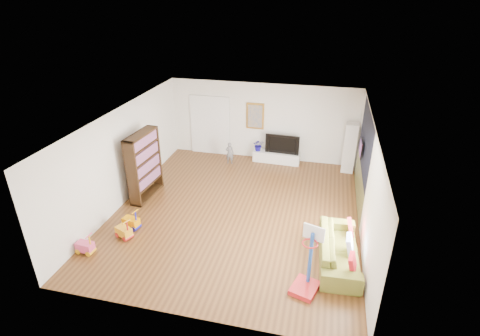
% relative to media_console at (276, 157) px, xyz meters
% --- Properties ---
extents(floor, '(6.50, 7.50, 0.00)m').
position_rel_media_console_xyz_m(floor, '(-0.58, -3.46, -0.19)').
color(floor, brown).
rests_on(floor, ground).
extents(ceiling, '(6.50, 7.50, 0.00)m').
position_rel_media_console_xyz_m(ceiling, '(-0.58, -3.46, 2.51)').
color(ceiling, white).
rests_on(ceiling, ground).
extents(wall_back, '(6.50, 0.00, 2.70)m').
position_rel_media_console_xyz_m(wall_back, '(-0.58, 0.29, 1.16)').
color(wall_back, silver).
rests_on(wall_back, ground).
extents(wall_front, '(6.50, 0.00, 2.70)m').
position_rel_media_console_xyz_m(wall_front, '(-0.58, -7.21, 1.16)').
color(wall_front, silver).
rests_on(wall_front, ground).
extents(wall_left, '(0.00, 7.50, 2.70)m').
position_rel_media_console_xyz_m(wall_left, '(-3.83, -3.46, 1.16)').
color(wall_left, silver).
rests_on(wall_left, ground).
extents(wall_right, '(0.00, 7.50, 2.70)m').
position_rel_media_console_xyz_m(wall_right, '(2.67, -3.46, 1.16)').
color(wall_right, silver).
rests_on(wall_right, ground).
extents(navy_accent, '(0.01, 3.20, 1.70)m').
position_rel_media_console_xyz_m(navy_accent, '(2.65, -2.06, 1.66)').
color(navy_accent, black).
rests_on(navy_accent, wall_right).
extents(olive_wainscot, '(0.01, 3.20, 1.00)m').
position_rel_media_console_xyz_m(olive_wainscot, '(2.65, -2.06, 0.31)').
color(olive_wainscot, brown).
rests_on(olive_wainscot, wall_right).
extents(doorway, '(1.45, 0.06, 2.10)m').
position_rel_media_console_xyz_m(doorway, '(-2.48, 0.25, 0.86)').
color(doorway, white).
rests_on(doorway, ground).
extents(painting_back, '(0.62, 0.06, 0.92)m').
position_rel_media_console_xyz_m(painting_back, '(-0.83, 0.25, 1.36)').
color(painting_back, gold).
rests_on(painting_back, wall_back).
extents(artwork_right, '(0.04, 0.56, 0.46)m').
position_rel_media_console_xyz_m(artwork_right, '(2.59, -1.86, 1.36)').
color(artwork_right, '#7F3F8C').
rests_on(artwork_right, wall_right).
extents(media_console, '(1.64, 0.47, 0.38)m').
position_rel_media_console_xyz_m(media_console, '(0.00, 0.00, 0.00)').
color(media_console, silver).
rests_on(media_console, ground).
extents(tall_cabinet, '(0.41, 0.41, 1.67)m').
position_rel_media_console_xyz_m(tall_cabinet, '(2.41, -0.15, 0.64)').
color(tall_cabinet, white).
rests_on(tall_cabinet, ground).
extents(bookshelf, '(0.44, 1.37, 1.97)m').
position_rel_media_console_xyz_m(bookshelf, '(-3.37, -3.21, 0.79)').
color(bookshelf, '#301D0D').
rests_on(bookshelf, ground).
extents(sofa, '(0.96, 2.20, 0.63)m').
position_rel_media_console_xyz_m(sofa, '(2.13, -4.91, 0.13)').
color(sofa, olive).
rests_on(sofa, ground).
extents(basketball_hoop, '(0.66, 0.73, 1.46)m').
position_rel_media_console_xyz_m(basketball_hoop, '(1.48, -6.01, 0.54)').
color(basketball_hoop, red).
rests_on(basketball_hoop, ground).
extents(ride_on_yellow, '(0.47, 0.39, 0.54)m').
position_rel_media_console_xyz_m(ride_on_yellow, '(-3.00, -5.24, 0.08)').
color(ride_on_yellow, orange).
rests_on(ride_on_yellow, ground).
extents(ride_on_orange, '(0.45, 0.33, 0.55)m').
position_rel_media_console_xyz_m(ride_on_orange, '(-3.02, -4.83, 0.08)').
color(ride_on_orange, orange).
rests_on(ride_on_orange, ground).
extents(ride_on_pink, '(0.41, 0.27, 0.52)m').
position_rel_media_console_xyz_m(ride_on_pink, '(-3.58, -5.98, 0.07)').
color(ride_on_pink, '#DD4576').
rests_on(ride_on_pink, ground).
extents(child, '(0.30, 0.22, 0.78)m').
position_rel_media_console_xyz_m(child, '(-1.57, -0.49, 0.20)').
color(child, slate).
rests_on(child, ground).
extents(tv, '(1.18, 0.21, 0.67)m').
position_rel_media_console_xyz_m(tv, '(0.19, 0.04, 0.53)').
color(tv, black).
rests_on(tv, media_console).
extents(vase_plant, '(0.44, 0.40, 0.42)m').
position_rel_media_console_xyz_m(vase_plant, '(-0.65, -0.01, 0.40)').
color(vase_plant, navy).
rests_on(vase_plant, media_console).
extents(pillow_left, '(0.15, 0.37, 0.36)m').
position_rel_media_console_xyz_m(pillow_left, '(2.38, -5.54, 0.31)').
color(pillow_left, red).
rests_on(pillow_left, sofa).
extents(pillow_center, '(0.13, 0.40, 0.40)m').
position_rel_media_console_xyz_m(pillow_center, '(2.34, -4.92, 0.31)').
color(pillow_center, white).
rests_on(pillow_center, sofa).
extents(pillow_right, '(0.11, 0.36, 0.35)m').
position_rel_media_console_xyz_m(pillow_right, '(2.37, -4.25, 0.31)').
color(pillow_right, '#B52832').
rests_on(pillow_right, sofa).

